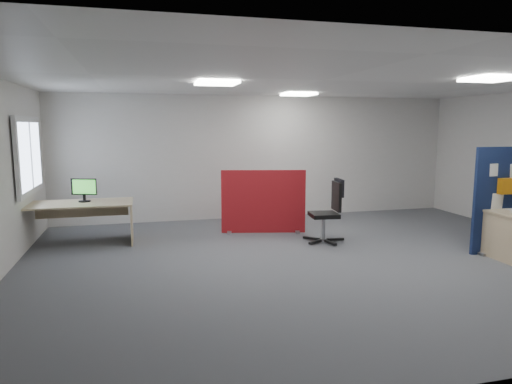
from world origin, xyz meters
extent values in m
plane|color=#55585D|center=(0.00, 0.00, 0.00)|extent=(9.00, 9.00, 0.00)
cube|color=white|center=(0.00, 0.00, 2.70)|extent=(9.00, 7.00, 0.02)
cube|color=silver|center=(0.00, 3.50, 1.35)|extent=(9.00, 0.02, 2.70)
cube|color=silver|center=(0.00, -3.50, 1.35)|extent=(9.00, 0.02, 2.70)
cube|color=white|center=(-4.44, 2.00, 1.55)|extent=(0.06, 1.70, 1.30)
cube|color=white|center=(-4.42, 2.00, 1.55)|extent=(0.02, 1.50, 1.10)
cube|color=white|center=(2.00, -1.00, 2.67)|extent=(0.60, 0.60, 0.04)
cube|color=white|center=(-1.50, 0.50, 2.67)|extent=(0.60, 0.60, 0.04)
cube|color=white|center=(0.50, 2.50, 2.67)|extent=(0.60, 0.60, 0.04)
cube|color=gray|center=(2.59, -0.33, 0.02)|extent=(0.08, 0.30, 0.04)
cube|color=white|center=(2.74, -0.36, 1.36)|extent=(0.15, 0.01, 0.20)
cube|color=white|center=(2.85, -0.36, 0.83)|extent=(0.21, 0.01, 0.30)
cube|color=orange|center=(2.95, -0.41, 1.10)|extent=(0.25, 0.10, 0.25)
cube|color=tan|center=(2.62, -0.73, 0.35)|extent=(0.03, 0.81, 0.70)
cube|color=maroon|center=(-0.37, 1.97, 0.61)|extent=(1.59, 0.40, 1.21)
cube|color=gray|center=(-1.03, 1.97, 0.02)|extent=(0.08, 0.30, 0.04)
cube|color=gray|center=(0.28, 1.97, 0.02)|extent=(0.08, 0.30, 0.04)
cube|color=tan|center=(-3.68, 1.93, 0.71)|extent=(1.78, 0.89, 0.03)
cube|color=tan|center=(-4.54, 1.93, 0.35)|extent=(0.03, 0.82, 0.70)
cube|color=tan|center=(-2.82, 1.93, 0.35)|extent=(0.03, 0.82, 0.70)
cube|color=tan|center=(-3.68, 2.34, 0.55)|extent=(1.60, 0.02, 0.30)
cylinder|color=black|center=(-3.60, 2.02, 0.74)|extent=(0.20, 0.20, 0.02)
cube|color=black|center=(-3.60, 2.02, 0.80)|extent=(0.05, 0.04, 0.10)
cube|color=black|center=(-3.60, 2.02, 1.00)|extent=(0.44, 0.18, 0.29)
cube|color=green|center=(-3.60, 2.00, 1.00)|extent=(0.39, 0.14, 0.25)
cube|color=black|center=(0.69, 0.98, 0.04)|extent=(0.31, 0.08, 0.04)
cube|color=black|center=(0.56, 1.21, 0.04)|extent=(0.17, 0.30, 0.04)
cube|color=black|center=(0.30, 1.15, 0.04)|extent=(0.26, 0.24, 0.04)
cube|color=black|center=(0.27, 0.89, 0.04)|extent=(0.29, 0.20, 0.04)
cube|color=black|center=(0.51, 0.78, 0.04)|extent=(0.11, 0.31, 0.04)
cylinder|color=gray|center=(0.46, 1.00, 0.26)|extent=(0.06, 0.06, 0.43)
cube|color=black|center=(0.46, 1.00, 0.49)|extent=(0.52, 0.52, 0.07)
cube|color=black|center=(0.69, 0.98, 0.82)|extent=(0.10, 0.43, 0.51)
cube|color=black|center=(0.73, 0.97, 0.97)|extent=(0.10, 0.39, 0.31)
camera|label=1|loc=(-2.65, -6.33, 2.04)|focal=32.00mm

